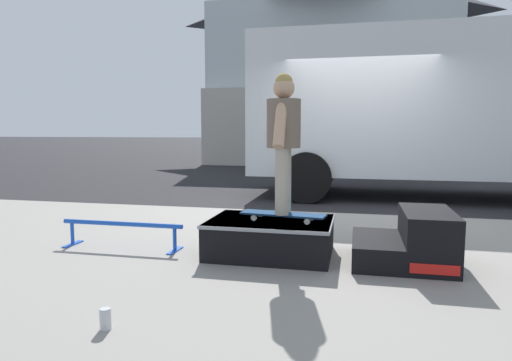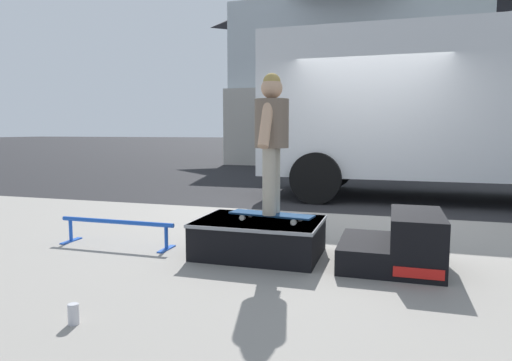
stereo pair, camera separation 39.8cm
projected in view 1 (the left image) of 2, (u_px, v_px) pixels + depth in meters
ground_plane at (357, 216)px, 6.75m from camera, size 140.00×140.00×0.00m
sidewalk_slab at (356, 273)px, 3.84m from camera, size 50.00×5.00×0.12m
skate_box at (271, 236)px, 4.17m from camera, size 1.14×0.83×0.33m
kicker_ramp at (411, 241)px, 3.90m from camera, size 0.84×0.85×0.47m
grind_rail at (122, 229)px, 4.42m from camera, size 1.27×0.28×0.26m
skateboard at (283, 215)px, 4.10m from camera, size 0.80×0.30×0.07m
skater_kid at (284, 132)px, 4.02m from camera, size 0.31×0.65×1.26m
soda_can at (105, 319)px, 2.61m from camera, size 0.07×0.07×0.13m
box_truck at (441, 108)px, 8.37m from camera, size 6.91×2.63×3.05m
house_behind at (333, 61)px, 19.17m from camera, size 9.54×8.22×8.40m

